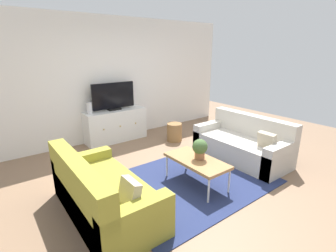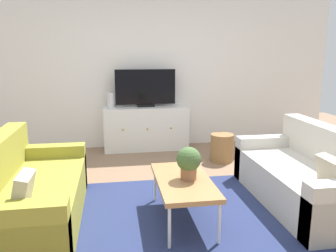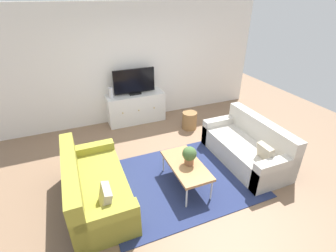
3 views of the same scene
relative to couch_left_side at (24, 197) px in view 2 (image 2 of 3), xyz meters
The scene contains 11 objects.
ground_plane 1.46m from the couch_left_side, ahead, with size 10.00×10.00×0.00m, color #84664C.
wall_back 3.20m from the couch_left_side, 61.61° to the left, with size 6.40×0.12×2.70m, color white.
area_rug 1.46m from the couch_left_side, ahead, with size 2.50×1.90×0.01m, color navy.
couch_left_side is the anchor object (origin of this frame).
couch_right_side 2.87m from the couch_left_side, ahead, with size 0.84×1.74×0.81m.
coffee_table 1.49m from the couch_left_side, ahead, with size 0.50×1.01×0.42m.
potted_plant 1.56m from the couch_left_side, ahead, with size 0.23×0.23×0.31m.
tv_console 2.74m from the couch_left_side, 59.97° to the left, with size 1.37×0.47×0.71m.
flat_screen_tv 2.86m from the couch_left_side, 60.18° to the left, with size 0.98×0.16×0.61m.
glass_vase 2.57m from the couch_left_side, 71.24° to the left, with size 0.11×0.11×0.24m, color silver.
wicker_basket 2.87m from the couch_left_side, 32.58° to the left, with size 0.34×0.34×0.41m, color olive.
Camera 2 is at (-0.59, -3.24, 1.59)m, focal length 36.55 mm.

